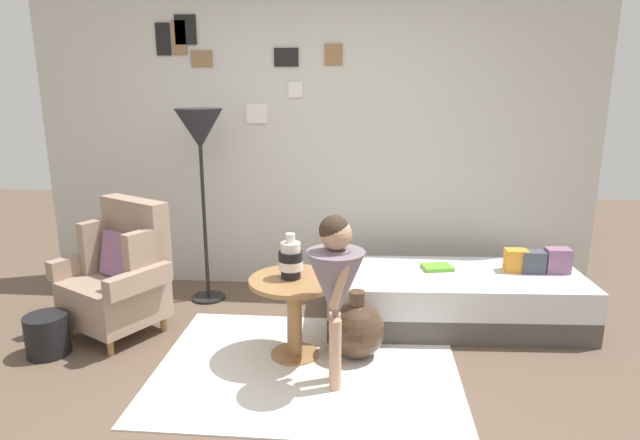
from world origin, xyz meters
The scene contains 15 objects.
ground_plane centered at (0.00, 0.00, 0.00)m, with size 12.00×12.00×0.00m, color brown.
gallery_wall centered at (0.00, 1.95, 1.30)m, with size 4.80×0.12×2.60m.
rug centered at (0.11, 0.41, 0.01)m, with size 1.92×1.48×0.01m, color silver.
armchair centered at (-1.29, 0.83, 0.44)m, with size 0.90×0.83×0.97m.
daybed centered at (1.15, 1.19, 0.20)m, with size 1.94×0.89×0.40m.
pillow_head centered at (1.91, 1.28, 0.49)m, with size 0.18×0.12×0.19m, color gray.
pillow_mid centered at (1.73, 1.26, 0.48)m, with size 0.17×0.12×0.17m, color #474C56.
pillow_back centered at (1.61, 1.28, 0.48)m, with size 0.16×0.12×0.17m, color orange.
side_table centered at (0.01, 0.56, 0.40)m, with size 0.59×0.59×0.55m.
vase_striped centered at (-0.01, 0.58, 0.68)m, with size 0.16×0.16×0.30m.
floor_lamp centered at (-0.85, 1.49, 1.37)m, with size 0.38×0.38×1.59m.
person_child centered at (0.30, 0.22, 0.68)m, with size 0.34×0.34×1.07m.
book_on_daybed centered at (1.03, 1.27, 0.42)m, with size 0.22×0.16×0.03m, color #66B033.
demijohn_near centered at (0.42, 0.60, 0.19)m, with size 0.38×0.38×0.46m.
magazine_basket centered at (-1.65, 0.44, 0.14)m, with size 0.28×0.28×0.28m, color black.
Camera 1 is at (0.47, -2.69, 1.78)m, focal length 30.11 mm.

